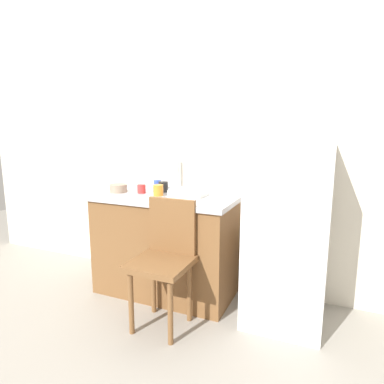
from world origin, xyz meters
TOP-DOWN VIEW (x-y plane):
  - ground_plane at (0.00, 0.00)m, footprint 8.00×8.00m
  - back_wall at (0.00, 1.00)m, footprint 4.80×0.10m
  - cabinet_base at (-0.07, 0.65)m, footprint 1.13×0.60m
  - countertop at (-0.07, 0.65)m, footprint 1.17×0.64m
  - faucet at (-0.09, 0.90)m, footprint 0.02×0.02m
  - refrigerator at (0.92, 0.63)m, footprint 0.54×0.64m
  - chair at (0.15, 0.20)m, footprint 0.40×0.40m
  - dish_tray at (0.11, 0.69)m, footprint 0.28×0.20m
  - terracotta_bowl at (-0.50, 0.59)m, footprint 0.15×0.15m
  - cup_orange at (-0.11, 0.59)m, footprint 0.08×0.08m
  - cup_black at (-0.15, 0.74)m, footprint 0.08×0.08m
  - cup_red at (-0.29, 0.63)m, footprint 0.07×0.07m
  - cup_blue at (-0.25, 0.82)m, footprint 0.07×0.07m

SIDE VIEW (x-z plane):
  - ground_plane at x=0.00m, z-range 0.00..0.00m
  - cabinet_base at x=-0.07m, z-range 0.00..0.80m
  - chair at x=0.15m, z-range 0.05..0.94m
  - refrigerator at x=0.92m, z-range 0.00..1.26m
  - countertop at x=-0.07m, z-range 0.80..0.84m
  - dish_tray at x=0.11m, z-range 0.84..0.89m
  - terracotta_bowl at x=-0.50m, z-range 0.84..0.91m
  - cup_red at x=-0.29m, z-range 0.84..0.92m
  - cup_blue at x=-0.25m, z-range 0.84..0.93m
  - cup_orange at x=-0.11m, z-range 0.84..0.93m
  - cup_black at x=-0.15m, z-range 0.84..0.93m
  - faucet at x=-0.09m, z-range 0.84..1.12m
  - back_wall at x=0.00m, z-range 0.00..2.70m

